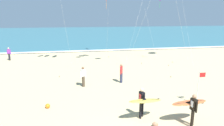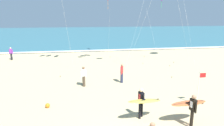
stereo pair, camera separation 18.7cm
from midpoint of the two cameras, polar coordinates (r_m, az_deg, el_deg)
ocean_water at (r=61.06m, az=-7.23°, el=8.18°), size 160.00×60.00×0.08m
shoreline_foam at (r=31.63m, az=-4.94°, el=3.51°), size 160.00×1.13×0.01m
surfer_trailing at (r=11.11m, az=9.02°, el=-10.42°), size 2.00×1.09×1.71m
surfer_third at (r=11.17m, az=21.59°, el=-11.10°), size 1.96×0.99×1.71m
bystander_red_top at (r=16.75m, az=3.07°, el=-2.85°), size 0.28×0.47×1.59m
bystander_white_top at (r=16.02m, az=-7.57°, el=-3.72°), size 0.44×0.32×1.59m
bystander_purple_top at (r=27.98m, az=-26.17°, el=2.39°), size 0.49×0.25×1.59m
lifeguard_flag at (r=13.72m, az=23.55°, el=-5.73°), size 0.45×0.05×2.10m
beach_ball at (r=13.15m, az=-17.16°, el=-11.28°), size 0.28×0.28×0.28m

